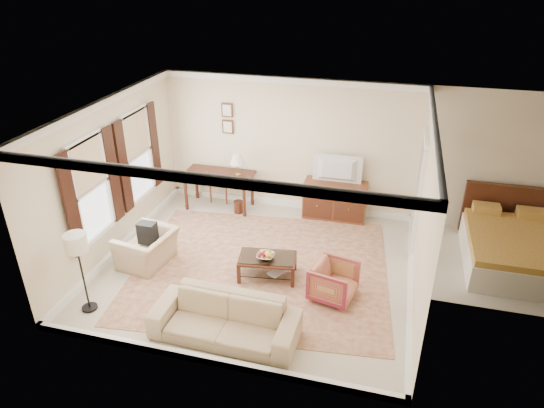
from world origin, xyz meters
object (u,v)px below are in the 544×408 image
at_px(tv, 337,162).
at_px(club_armchair, 147,243).
at_px(sideboard, 335,200).
at_px(striped_armchair, 334,280).
at_px(sofa, 224,314).
at_px(coffee_table, 267,261).
at_px(writing_desk, 219,178).

xyz_separation_m(tv, club_armchair, (-3.04, -2.62, -0.87)).
relative_size(sideboard, tv, 1.35).
xyz_separation_m(sideboard, striped_armchair, (0.39, -2.77, -0.05)).
relative_size(striped_armchair, sofa, 0.33).
distance_m(sideboard, striped_armchair, 2.80).
bearing_deg(sideboard, tv, -90.00).
bearing_deg(sideboard, club_armchair, -138.99).
xyz_separation_m(sideboard, sofa, (-1.02, -4.11, 0.02)).
bearing_deg(sofa, coffee_table, 84.40).
height_order(writing_desk, club_armchair, club_armchair).
height_order(sideboard, coffee_table, sideboard).
xyz_separation_m(coffee_table, striped_armchair, (1.20, -0.28, 0.04)).
bearing_deg(striped_armchair, writing_desk, 61.05).
relative_size(writing_desk, tv, 1.54).
xyz_separation_m(sideboard, club_armchair, (-3.04, -2.64, 0.02)).
bearing_deg(tv, sofa, 76.00).
distance_m(writing_desk, sideboard, 2.58).
bearing_deg(coffee_table, striped_armchair, -13.18).
bearing_deg(sofa, writing_desk, 113.07).
height_order(writing_desk, sideboard, writing_desk).
distance_m(tv, striped_armchair, 2.94).
height_order(writing_desk, striped_armchair, writing_desk).
bearing_deg(club_armchair, sofa, 62.95).
distance_m(sideboard, sofa, 4.23).
bearing_deg(writing_desk, striped_armchair, -41.24).
relative_size(coffee_table, club_armchair, 1.08).
bearing_deg(striped_armchair, tv, 20.35).
xyz_separation_m(writing_desk, tv, (2.55, 0.17, 0.59)).
xyz_separation_m(coffee_table, sofa, (-0.21, -1.62, 0.11)).
bearing_deg(writing_desk, sofa, -68.61).
xyz_separation_m(tv, striped_armchair, (0.39, -2.75, -0.95)).
bearing_deg(club_armchair, sideboard, 139.86).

